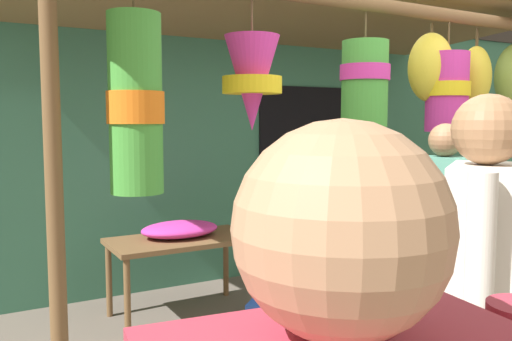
{
  "coord_description": "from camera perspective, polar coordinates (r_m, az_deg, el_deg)",
  "views": [
    {
      "loc": [
        -2.63,
        -2.71,
        1.63
      ],
      "look_at": [
        -0.37,
        1.26,
        1.2
      ],
      "focal_mm": 37.28,
      "sensor_mm": 36.0,
      "label": 1
    }
  ],
  "objects": [
    {
      "name": "flower_heap_on_table",
      "position": [
        4.53,
        -7.98,
        -6.24
      ],
      "size": [
        0.66,
        0.46,
        0.13
      ],
      "color": "#D13399",
      "rests_on": "display_table"
    },
    {
      "name": "customer_foreground",
      "position": [
        2.0,
        22.99,
        -12.87
      ],
      "size": [
        0.5,
        0.41,
        1.72
      ],
      "color": "#B23347",
      "rests_on": "ground_plane"
    },
    {
      "name": "folding_chair",
      "position": [
        3.67,
        3.23,
        -12.57
      ],
      "size": [
        0.57,
        0.57,
        0.84
      ],
      "color": "#2347A8",
      "rests_on": "ground_plane"
    },
    {
      "name": "wicker_basket_by_table",
      "position": [
        4.63,
        7.74,
        -13.84
      ],
      "size": [
        0.47,
        0.47,
        0.23
      ],
      "primitive_type": "cylinder",
      "color": "olive",
      "rests_on": "ground_plane"
    },
    {
      "name": "display_table",
      "position": [
        4.52,
        -7.98,
        -8.11
      ],
      "size": [
        1.19,
        0.64,
        0.66
      ],
      "color": "brown",
      "rests_on": "ground_plane"
    },
    {
      "name": "shop_facade",
      "position": [
        5.65,
        -1.67,
        11.98
      ],
      "size": [
        12.74,
        0.29,
        4.57
      ],
      "color": "#387056",
      "rests_on": "ground_plane"
    },
    {
      "name": "shopper_by_bananas",
      "position": [
        3.77,
        19.4,
        -5.37
      ],
      "size": [
        0.39,
        0.53,
        1.62
      ],
      "color": "#2D5193",
      "rests_on": "ground_plane"
    },
    {
      "name": "market_stall_canopy",
      "position": [
        4.55,
        5.38,
        14.26
      ],
      "size": [
        4.67,
        2.64,
        2.7
      ],
      "color": "brown",
      "rests_on": "ground_plane"
    }
  ]
}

